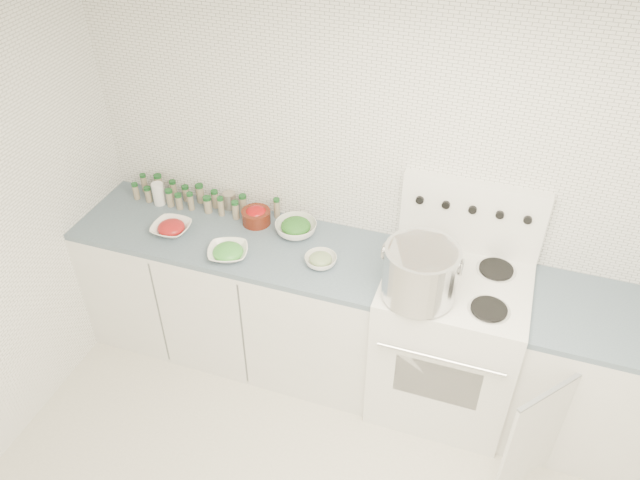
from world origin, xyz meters
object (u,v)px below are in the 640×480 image
Objects in this scene: stove at (447,338)px; bowl_tomato at (171,228)px; stock_pot at (421,271)px; bowl_snowpea at (228,252)px.

bowl_tomato is at bearing -177.41° from stove.
stove is at bearing 46.13° from stock_pot.
bowl_snowpea is at bearing -172.11° from stove.
bowl_tomato is at bearing 166.66° from bowl_snowpea.
stove is at bearing 7.89° from bowl_snowpea.
stock_pot is at bearing -133.87° from stove.
stock_pot is (-0.18, -0.18, 0.60)m from stove.
stove reaches higher than bowl_snowpea.
stove is 4.84× the size of bowl_snowpea.
bowl_tomato is 0.80× the size of bowl_snowpea.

